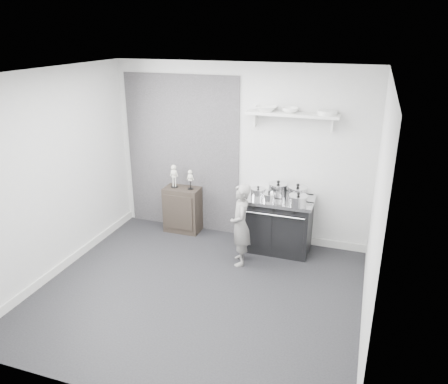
% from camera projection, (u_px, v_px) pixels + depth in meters
% --- Properties ---
extents(ground, '(4.00, 4.00, 0.00)m').
position_uv_depth(ground, '(197.00, 292.00, 5.54)').
color(ground, black).
rests_on(ground, ground).
extents(room_shell, '(4.02, 3.62, 2.71)m').
position_uv_depth(room_shell, '(192.00, 165.00, 5.12)').
color(room_shell, silver).
rests_on(room_shell, ground).
extents(wall_shelf, '(1.30, 0.26, 0.24)m').
position_uv_depth(wall_shelf, '(292.00, 115.00, 6.08)').
color(wall_shelf, silver).
rests_on(wall_shelf, room_shell).
extents(stove, '(1.03, 0.64, 0.83)m').
position_uv_depth(stove, '(277.00, 223.00, 6.50)').
color(stove, black).
rests_on(stove, ground).
extents(side_cabinet, '(0.57, 0.33, 0.74)m').
position_uv_depth(side_cabinet, '(183.00, 209.00, 7.11)').
color(side_cabinet, black).
rests_on(side_cabinet, ground).
extents(child, '(0.41, 0.50, 1.18)m').
position_uv_depth(child, '(241.00, 225.00, 6.04)').
color(child, gray).
rests_on(child, ground).
extents(pot_front_left, '(0.30, 0.22, 0.18)m').
position_uv_depth(pot_front_left, '(258.00, 193.00, 6.34)').
color(pot_front_left, silver).
rests_on(pot_front_left, stove).
extents(pot_back_left, '(0.37, 0.29, 0.23)m').
position_uv_depth(pot_back_left, '(278.00, 189.00, 6.44)').
color(pot_back_left, silver).
rests_on(pot_back_left, stove).
extents(pot_back_right, '(0.37, 0.29, 0.23)m').
position_uv_depth(pot_back_right, '(298.00, 192.00, 6.31)').
color(pot_back_right, silver).
rests_on(pot_back_right, stove).
extents(pot_front_right, '(0.35, 0.27, 0.20)m').
position_uv_depth(pot_front_right, '(298.00, 200.00, 6.05)').
color(pot_front_right, silver).
rests_on(pot_front_right, stove).
extents(pot_front_center, '(0.29, 0.20, 0.15)m').
position_uv_depth(pot_front_center, '(269.00, 197.00, 6.22)').
color(pot_front_center, silver).
rests_on(pot_front_center, stove).
extents(skeleton_full, '(0.12, 0.08, 0.43)m').
position_uv_depth(skeleton_full, '(174.00, 174.00, 6.94)').
color(skeleton_full, beige).
rests_on(skeleton_full, side_cabinet).
extents(skeleton_torso, '(0.10, 0.07, 0.36)m').
position_uv_depth(skeleton_torso, '(190.00, 178.00, 6.87)').
color(skeleton_torso, beige).
rests_on(skeleton_torso, side_cabinet).
extents(bowl_large, '(0.30, 0.30, 0.07)m').
position_uv_depth(bowl_large, '(266.00, 109.00, 6.16)').
color(bowl_large, white).
rests_on(bowl_large, wall_shelf).
extents(bowl_small, '(0.22, 0.22, 0.07)m').
position_uv_depth(bowl_small, '(290.00, 110.00, 6.06)').
color(bowl_small, white).
rests_on(bowl_small, wall_shelf).
extents(plate_stack, '(0.27, 0.27, 0.06)m').
position_uv_depth(plate_stack, '(327.00, 113.00, 5.91)').
color(plate_stack, silver).
rests_on(plate_stack, wall_shelf).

